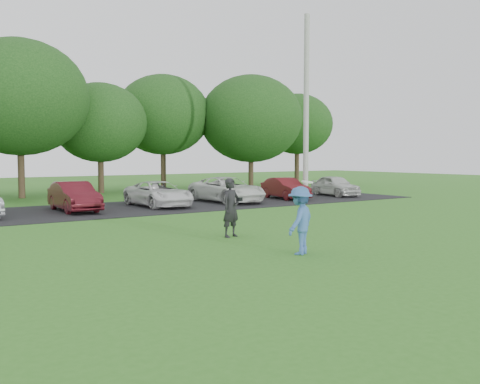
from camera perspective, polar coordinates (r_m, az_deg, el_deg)
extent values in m
plane|color=#347220|center=(12.94, 8.93, -6.65)|extent=(100.00, 100.00, 0.00)
cube|color=black|center=(23.98, -13.05, -1.76)|extent=(32.00, 6.50, 0.03)
cylinder|color=#ACABA6|center=(28.45, 7.07, 8.89)|extent=(0.28, 0.28, 9.64)
imported|color=#3C67AB|center=(12.83, 6.43, -3.03)|extent=(1.21, 1.01, 1.63)
cylinder|color=white|center=(12.60, 7.19, 1.07)|extent=(0.27, 0.27, 0.07)
imported|color=black|center=(15.42, -0.95, -1.69)|extent=(0.70, 0.54, 1.70)
cube|color=black|center=(15.35, -0.02, -0.78)|extent=(0.16, 0.13, 0.10)
imported|color=#501119|center=(23.28, -17.26, -0.45)|extent=(1.37, 3.75, 1.23)
imported|color=silver|center=(24.59, -8.68, -0.19)|extent=(1.93, 4.13, 1.14)
imported|color=silver|center=(26.51, -1.41, 0.27)|extent=(2.27, 4.58, 1.25)
imported|color=#581317|center=(28.55, 4.86, 0.40)|extent=(1.66, 3.55, 1.13)
imported|color=silver|center=(31.04, 10.12, 0.69)|extent=(1.94, 3.64, 1.18)
cylinder|color=#38281C|center=(31.54, -22.29, 1.83)|extent=(0.36, 0.36, 2.70)
ellipsoid|color=#214C19|center=(31.68, -22.49, 9.32)|extent=(7.42, 7.42, 6.31)
cylinder|color=#38281C|center=(34.30, -14.61, 1.73)|extent=(0.36, 0.36, 2.20)
ellipsoid|color=#214C19|center=(34.33, -14.70, 7.18)|extent=(5.76, 5.76, 4.90)
cylinder|color=#38281C|center=(37.56, -8.17, 2.39)|extent=(0.36, 0.36, 2.70)
ellipsoid|color=#214C19|center=(37.65, -8.23, 8.16)|extent=(6.50, 6.50, 5.53)
cylinder|color=#38281C|center=(38.03, 1.18, 2.07)|extent=(0.36, 0.36, 2.20)
ellipsoid|color=#214C19|center=(38.09, 1.18, 7.82)|extent=(7.24, 7.24, 6.15)
cylinder|color=#38281C|center=(42.54, 6.08, 2.59)|extent=(0.36, 0.36, 2.70)
ellipsoid|color=#214C19|center=(42.59, 6.12, 7.23)|extent=(5.58, 5.58, 4.74)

